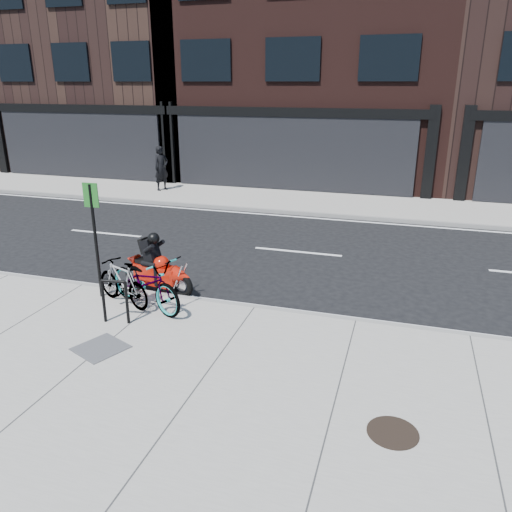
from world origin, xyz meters
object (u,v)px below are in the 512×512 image
(sign_post, at_px, (95,231))
(bicycle_rear, at_px, (123,282))
(manhole_cover, at_px, (393,432))
(utility_grate, at_px, (101,348))
(motorcycle, at_px, (160,269))
(bike_rack, at_px, (115,298))
(pedestrian, at_px, (161,168))
(bicycle_front, at_px, (145,282))

(sign_post, bearing_deg, bicycle_rear, -19.42)
(manhole_cover, bearing_deg, utility_grate, 170.86)
(motorcycle, bearing_deg, manhole_cover, -22.87)
(bike_rack, xyz_separation_m, manhole_cover, (5.07, -1.71, -0.49))
(motorcycle, height_order, utility_grate, motorcycle)
(motorcycle, relative_size, sign_post, 0.76)
(manhole_cover, height_order, sign_post, sign_post)
(bike_rack, relative_size, sign_post, 0.36)
(bicycle_rear, height_order, pedestrian, pedestrian)
(utility_grate, bearing_deg, manhole_cover, -9.14)
(bicycle_rear, xyz_separation_m, manhole_cover, (5.37, -2.47, -0.46))
(motorcycle, distance_m, manhole_cover, 6.14)
(bike_rack, distance_m, sign_post, 1.65)
(bike_rack, xyz_separation_m, bicycle_front, (0.21, 0.77, 0.03))
(bicycle_front, bearing_deg, motorcycle, 34.68)
(bike_rack, height_order, utility_grate, bike_rack)
(bicycle_front, distance_m, bicycle_rear, 0.52)
(sign_post, bearing_deg, motorcycle, 36.01)
(bicycle_rear, distance_m, motorcycle, 1.03)
(motorcycle, height_order, sign_post, sign_post)
(bicycle_front, height_order, utility_grate, bicycle_front)
(bicycle_rear, bearing_deg, sign_post, -83.95)
(bike_rack, bearing_deg, manhole_cover, -18.64)
(pedestrian, height_order, utility_grate, pedestrian)
(bike_rack, xyz_separation_m, sign_post, (-0.97, 0.97, 0.93))
(bicycle_front, relative_size, pedestrian, 1.12)
(bike_rack, height_order, pedestrian, pedestrian)
(utility_grate, relative_size, sign_post, 0.31)
(bike_rack, xyz_separation_m, bicycle_rear, (-0.30, 0.77, -0.04))
(bicycle_front, bearing_deg, bicycle_rear, 113.30)
(sign_post, bearing_deg, pedestrian, 107.80)
(pedestrian, xyz_separation_m, utility_grate, (5.06, -12.15, -0.89))
(bicycle_rear, bearing_deg, manhole_cover, 88.06)
(bicycle_rear, xyz_separation_m, utility_grate, (0.56, -1.70, -0.46))
(bike_rack, xyz_separation_m, pedestrian, (-4.79, 11.22, 0.40))
(bicycle_front, xyz_separation_m, bicycle_rear, (-0.51, 0.00, -0.07))
(manhole_cover, xyz_separation_m, sign_post, (-6.03, 2.67, 1.42))
(bicycle_front, xyz_separation_m, sign_post, (-1.18, 0.20, 0.90))
(bicycle_front, xyz_separation_m, manhole_cover, (4.86, -2.47, -0.52))
(motorcycle, distance_m, sign_post, 1.61)
(motorcycle, xyz_separation_m, utility_grate, (0.25, -2.69, -0.42))
(pedestrian, bearing_deg, sign_post, -129.43)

